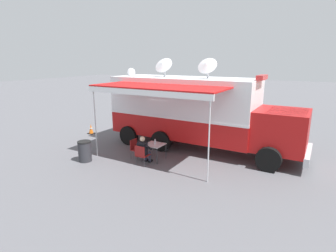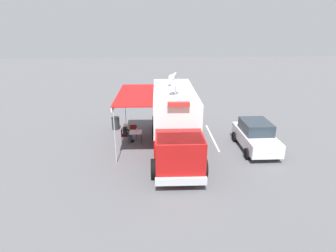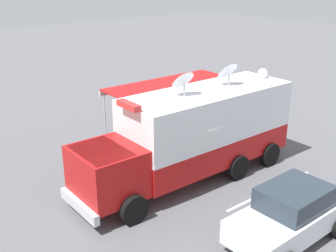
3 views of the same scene
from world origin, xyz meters
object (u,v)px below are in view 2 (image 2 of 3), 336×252
trash_bin (116,123)px  traffic_cone (161,112)px  folding_chair_beside_table (133,130)px  water_bottle (136,130)px  command_truck (174,118)px  folding_table (136,133)px  seated_responder (126,132)px  car_behind_truck (256,136)px  folding_chair_at_table (124,134)px

trash_bin → traffic_cone: size_ratio=1.57×
folding_chair_beside_table → water_bottle: bearing=107.0°
command_truck → folding_table: size_ratio=11.62×
seated_responder → traffic_cone: 6.05m
folding_table → car_behind_truck: car_behind_truck is taller
water_bottle → seated_responder: seated_responder is taller
traffic_cone → folding_chair_beside_table: bearing=66.0°
command_truck → water_bottle: bearing=-22.3°
folding_table → car_behind_truck: 7.52m
water_bottle → seated_responder: 0.70m
command_truck → car_behind_truck: command_truck is taller
car_behind_truck → traffic_cone: bearing=-52.8°
folding_chair_at_table → car_behind_truck: (-8.16, 1.69, 0.37)m
water_bottle → traffic_cone: (-1.87, -5.64, -0.55)m
folding_chair_at_table → traffic_cone: bearing=-116.4°
trash_bin → seated_responder: bearing=111.4°
water_bottle → traffic_cone: 5.97m
car_behind_truck → trash_bin: bearing=-24.9°
folding_table → water_bottle: 0.17m
folding_chair_at_table → trash_bin: 2.57m
folding_table → folding_chair_beside_table: 0.89m
folding_chair_at_table → seated_responder: 0.23m
command_truck → seated_responder: bearing=-20.3°
trash_bin → command_truck: bearing=138.0°
water_bottle → folding_chair_beside_table: 0.95m
folding_table → water_bottle: (-0.05, 0.01, 0.16)m
car_behind_truck → seated_responder: bearing=-12.0°
seated_responder → command_truck: bearing=159.7°
folding_table → folding_chair_at_table: 0.83m
traffic_cone → water_bottle: bearing=71.7°
traffic_cone → car_behind_truck: size_ratio=0.14×
water_bottle → trash_bin: 3.10m
seated_responder → car_behind_truck: 8.15m
folding_chair_at_table → traffic_cone: (-2.72, -5.48, -0.23)m
water_bottle → car_behind_truck: bearing=168.2°
command_truck → seated_responder: 3.46m
folding_chair_at_table → traffic_cone: 6.12m
folding_chair_beside_table → seated_responder: size_ratio=0.70×
command_truck → folding_chair_beside_table: bearing=-34.9°
folding_chair_beside_table → command_truck: bearing=145.1°
folding_chair_at_table → seated_responder: bearing=178.3°
folding_table → seated_responder: size_ratio=0.66×
folding_table → folding_chair_at_table: bearing=-10.8°
trash_bin → folding_chair_at_table: bearing=107.5°
command_truck → traffic_cone: (0.48, -6.60, -1.67)m
traffic_cone → folding_table: bearing=71.2°
folding_chair_at_table → seated_responder: seated_responder is taller
trash_bin → folding_chair_beside_table: bearing=127.8°
water_bottle → car_behind_truck: 7.46m
folding_chair_at_table → trash_bin: bearing=-72.5°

